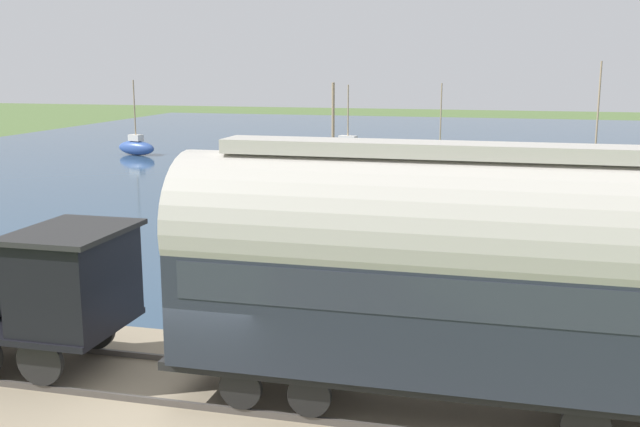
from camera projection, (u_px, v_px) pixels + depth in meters
harbor_water at (435, 155)px, 55.06m from camera, size 80.00×80.00×0.01m
rail_embankment at (213, 401)px, 14.19m from camera, size 5.27×56.00×0.69m
steam_locomotive at (30, 288)px, 14.72m from camera, size 2.48×5.31×2.95m
passenger_coach at (450, 268)px, 12.57m from camera, size 2.56×9.84×4.61m
sailboat_white at (333, 239)px, 25.33m from camera, size 2.02×3.57×5.96m
sailboat_green at (440, 149)px, 55.04m from camera, size 1.68×5.98×5.19m
sailboat_blue at (136, 147)px, 54.73m from camera, size 1.87×3.45×5.42m
sailboat_navy at (593, 174)px, 40.72m from camera, size 2.50×4.88×6.71m
sailboat_brown at (348, 148)px, 54.54m from camera, size 1.89×4.37×5.10m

